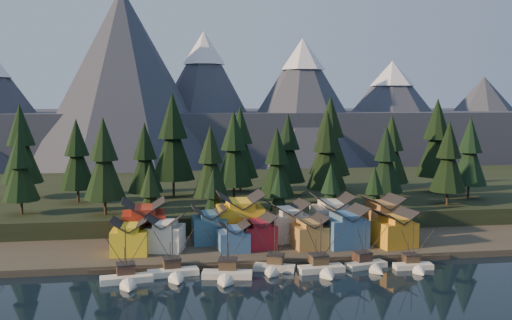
{
  "coord_description": "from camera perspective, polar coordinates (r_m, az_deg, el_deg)",
  "views": [
    {
      "loc": [
        -22.43,
        -104.27,
        36.08
      ],
      "look_at": [
        -2.46,
        30.0,
        21.84
      ],
      "focal_mm": 40.0,
      "sensor_mm": 36.0,
      "label": 1
    }
  ],
  "objects": [
    {
      "name": "house_front_0",
      "position": [
        132.66,
        -12.52,
        -7.37
      ],
      "size": [
        8.39,
        7.96,
        8.1
      ],
      "rotation": [
        0.0,
        0.0,
        -0.04
      ],
      "color": "yellow",
      "rests_on": "shore_strip"
    },
    {
      "name": "boat_4",
      "position": [
        121.72,
        6.73,
        -10.06
      ],
      "size": [
        10.06,
        10.84,
        12.6
      ],
      "rotation": [
        0.0,
        0.0,
        0.07
      ],
      "color": "silver",
      "rests_on": "ground"
    },
    {
      "name": "tree_hill_1",
      "position": [
        175.24,
        -17.47,
        0.31
      ],
      "size": [
        10.65,
        10.65,
        24.82
      ],
      "color": "#332319",
      "rests_on": "hillside"
    },
    {
      "name": "ground",
      "position": [
        112.6,
        3.57,
        -12.71
      ],
      "size": [
        500.0,
        500.0,
        0.0
      ],
      "primitive_type": "plane",
      "color": "black",
      "rests_on": "ground"
    },
    {
      "name": "tree_hill_9",
      "position": [
        166.05,
        7.1,
        0.69
      ],
      "size": [
        11.69,
        11.69,
        27.23
      ],
      "color": "#332319",
      "rests_on": "hillside"
    },
    {
      "name": "tree_hill_12",
      "position": [
        184.21,
        13.38,
        0.83
      ],
      "size": [
        11.02,
        11.02,
        25.67
      ],
      "color": "#332319",
      "rests_on": "hillside"
    },
    {
      "name": "house_back_1",
      "position": [
        139.66,
        -4.72,
        -6.39
      ],
      "size": [
        8.37,
        8.46,
        8.91
      ],
      "rotation": [
        0.0,
        0.0,
        0.06
      ],
      "color": "#35627F",
      "rests_on": "shore_strip"
    },
    {
      "name": "tree_hill_10",
      "position": [
        192.01,
        7.41,
        2.14
      ],
      "size": [
        13.63,
        13.63,
        31.74
      ],
      "color": "#332319",
      "rests_on": "hillside"
    },
    {
      "name": "tree_hill_11",
      "position": [
        166.61,
        12.86,
        -0.18
      ],
      "size": [
        9.92,
        9.92,
        23.1
      ],
      "color": "#332319",
      "rests_on": "hillside"
    },
    {
      "name": "house_back_5",
      "position": [
        149.82,
        12.44,
        -5.39
      ],
      "size": [
        10.08,
        10.18,
        10.23
      ],
      "rotation": [
        0.0,
        0.0,
        0.11
      ],
      "color": "#A7733B",
      "rests_on": "shore_strip"
    },
    {
      "name": "tree_hill_0",
      "position": [
        162.19,
        -22.52,
        -0.8
      ],
      "size": [
        9.59,
        9.59,
        22.33
      ],
      "color": "#332319",
      "rests_on": "hillside"
    },
    {
      "name": "house_front_3",
      "position": [
        134.68,
        0.12,
        -7.08
      ],
      "size": [
        9.18,
        8.91,
        7.84
      ],
      "rotation": [
        0.0,
        0.0,
        0.23
      ],
      "color": "maroon",
      "rests_on": "shore_strip"
    },
    {
      "name": "tree_hill_5",
      "position": [
        155.58,
        -4.56,
        -0.39
      ],
      "size": [
        10.09,
        10.09,
        23.51
      ],
      "color": "#332319",
      "rests_on": "hillside"
    },
    {
      "name": "house_front_5",
      "position": [
        137.21,
        8.92,
        -6.51
      ],
      "size": [
        10.21,
        9.5,
        9.63
      ],
      "rotation": [
        0.0,
        0.0,
        0.13
      ],
      "color": "#396088",
      "rests_on": "shore_strip"
    },
    {
      "name": "tree_hill_4",
      "position": [
        179.69,
        -8.31,
        2.02
      ],
      "size": [
        14.01,
        14.01,
        32.64
      ],
      "color": "#332319",
      "rests_on": "hillside"
    },
    {
      "name": "house_back_2",
      "position": [
        142.09,
        -1.61,
        -5.52
      ],
      "size": [
        11.34,
        10.43,
        11.87
      ],
      "rotation": [
        0.0,
        0.0,
        0.02
      ],
      "color": "yellow",
      "rests_on": "shore_strip"
    },
    {
      "name": "house_front_1",
      "position": [
        134.1,
        -9.05,
        -7.12
      ],
      "size": [
        9.58,
        9.34,
        8.24
      ],
      "rotation": [
        0.0,
        0.0,
        -0.24
      ],
      "color": "silver",
      "rests_on": "shore_strip"
    },
    {
      "name": "tree_hill_14",
      "position": [
        196.77,
        17.63,
        1.86
      ],
      "size": [
        13.24,
        13.24,
        30.85
      ],
      "color": "#332319",
      "rests_on": "hillside"
    },
    {
      "name": "tree_hill_7",
      "position": [
        155.9,
        2.1,
        -0.48
      ],
      "size": [
        9.84,
        9.84,
        22.91
      ],
      "color": "#332319",
      "rests_on": "hillside"
    },
    {
      "name": "house_back_4",
      "position": [
        146.92,
        7.59,
        -5.42
      ],
      "size": [
        10.14,
        9.76,
        10.75
      ],
      "rotation": [
        0.0,
        0.0,
        -0.03
      ],
      "color": "beige",
      "rests_on": "shore_strip"
    },
    {
      "name": "tree_hill_13",
      "position": [
        172.1,
        18.7,
        0.09
      ],
      "size": [
        10.47,
        10.47,
        24.4
      ],
      "color": "#332319",
      "rests_on": "hillside"
    },
    {
      "name": "tree_hill_15",
      "position": [
        188.19,
        -1.59,
        1.53
      ],
      "size": [
        12.14,
        12.14,
        28.27
      ],
      "color": "#332319",
      "rests_on": "hillside"
    },
    {
      "name": "boat_3",
      "position": [
        122.03,
        1.78,
        -10.04
      ],
      "size": [
        9.46,
        10.09,
        11.78
      ],
      "rotation": [
        0.0,
        0.0,
        -0.35
      ],
      "color": "beige",
      "rests_on": "ground"
    },
    {
      "name": "tree_shore_2",
      "position": [
        149.03,
        2.28,
        -3.81
      ],
      "size": [
        7.25,
        7.25,
        16.88
      ],
      "color": "#332319",
      "rests_on": "shore_strip"
    },
    {
      "name": "boat_0",
      "position": [
        117.2,
        -12.8,
        -10.87
      ],
      "size": [
        10.91,
        11.6,
        12.47
      ],
      "rotation": [
        0.0,
        0.0,
        0.15
      ],
      "color": "white",
      "rests_on": "ground"
    },
    {
      "name": "tree_hill_17",
      "position": [
        186.48,
        20.59,
        0.6
      ],
      "size": [
        10.84,
        10.84,
        25.26
      ],
      "color": "#332319",
      "rests_on": "hillside"
    },
    {
      "name": "boat_1",
      "position": [
        119.75,
        -8.22,
        -10.46
      ],
      "size": [
        11.02,
        11.75,
        12.23
      ],
      "rotation": [
        0.0,
        0.0,
        0.14
      ],
      "color": "white",
      "rests_on": "ground"
    },
    {
      "name": "mountain_ridge",
      "position": [
        318.54,
        -5.19,
        4.16
      ],
      "size": [
        560.0,
        190.0,
        90.0
      ],
      "color": "#424555",
      "rests_on": "ground"
    },
    {
      "name": "house_front_2",
      "position": [
        132.3,
        -2.28,
        -7.58
      ],
      "size": [
        7.3,
        7.35,
        6.75
      ],
      "rotation": [
        0.0,
        0.0,
        0.06
      ],
      "color": "#3E6493",
      "rests_on": "shore_strip"
    },
    {
      "name": "house_front_6",
      "position": [
        140.17,
        13.69,
        -6.57
      ],
      "size": [
        10.0,
        9.63,
        8.57
      ],
      "rotation": [
        0.0,
        0.0,
        0.2
      ],
      "color": "orange",
      "rests_on": "shore_strip"
    },
    {
      "name": "house_back_0",
      "position": [
        140.14,
        -11.16,
        -6.0
      ],
      "size": [
        10.44,
        10.06,
        10.94
      ],
      "rotation": [
        0.0,
        0.0,
        0.04
      ],
      "color": "maroon",
      "rests_on": "shore_strip"
    },
    {
      "name": "tree_shore_4",
      "position": [
        155.9,
        11.73,
        -3.43
      ],
      "size": [
        7.4,
        7.4,
        17.23
      ],
      "color": "#332319",
      "rests_on": "shore_strip"
    },
    {
      "name": "house_back_3",
      "position": [
        141.93,
        3.15,
        -6.02
      ],
      "size": [
        10.63,
        9.74,
        9.67
      ],
      "rotation": [
        0.0,
        0.0,
        0.15
      ],
      "color": "beige",
      "rests_on": "shore_strip"
    },
    {
      "name": "tree_shore_3",
      "position": [
        152.12,
        7.48,
        -3.4
      ],
      "size": [
        7.78,
        7.78,
        18.13
      ],
      "color": "#332319",
      "rests_on": "shore_strip"
    },
    {
      "name": "tree_shore_1",
      "position": [
        146.8,
        -4.27,
        -3.85
      ],
      "size": [
        7.48,
        7.48,
        17.44
      ],
      "color": "#332319",
      "rests_on": "shore_strip"
    },
    {
      "name": "hillside",
      "position": [
        198.34,
        -1.85,
        -3.61
      ],
      "size": [
        420.0,
        100.0,
        6.0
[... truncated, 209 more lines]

